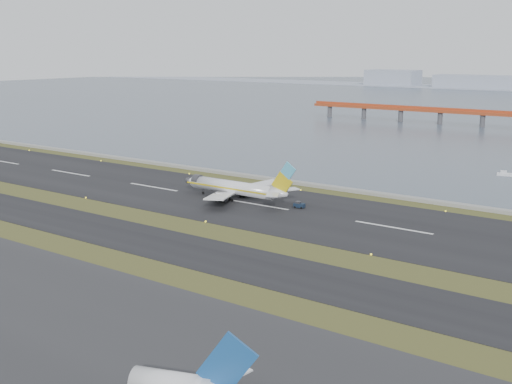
{
  "coord_description": "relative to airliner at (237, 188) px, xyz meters",
  "views": [
    {
      "loc": [
        99.67,
        -110.5,
        42.09
      ],
      "look_at": [
        5.05,
        22.0,
        5.79
      ],
      "focal_mm": 45.0,
      "sensor_mm": 36.0,
      "label": 1
    }
  ],
  "objects": [
    {
      "name": "runway_strip",
      "position": [
        8.56,
        -1.49,
        -3.41
      ],
      "size": [
        1000.0,
        45.0,
        0.1
      ],
      "primitive_type": "cube",
      "color": "black",
      "rests_on": "ground"
    },
    {
      "name": "ground",
      "position": [
        8.56,
        -31.49,
        -3.46
      ],
      "size": [
        1000.0,
        1000.0,
        0.0
      ],
      "primitive_type": "plane",
      "color": "#334619",
      "rests_on": "ground"
    },
    {
      "name": "airliner",
      "position": [
        0.0,
        0.0,
        0.0
      ],
      "size": [
        38.52,
        32.89,
        12.8
      ],
      "color": "white",
      "rests_on": "ground"
    },
    {
      "name": "taxiway_strip",
      "position": [
        8.56,
        -43.49,
        -3.41
      ],
      "size": [
        1000.0,
        18.0,
        0.1
      ],
      "primitive_type": "cube",
      "color": "black",
      "rests_on": "ground"
    },
    {
      "name": "workboat_near",
      "position": [
        53.59,
        81.89,
        -2.9
      ],
      "size": [
        7.65,
        3.98,
        1.78
      ],
      "rotation": [
        0.0,
        0.0,
        0.24
      ],
      "color": "silver",
      "rests_on": "ground"
    },
    {
      "name": "pushback_tug",
      "position": [
        19.74,
        2.05,
        -2.55
      ],
      "size": [
        3.1,
        2.06,
        1.86
      ],
      "rotation": [
        0.0,
        0.0,
        0.13
      ],
      "color": "#121E31",
      "rests_on": "ground"
    },
    {
      "name": "seawall",
      "position": [
        8.56,
        28.51,
        -2.96
      ],
      "size": [
        1000.0,
        2.5,
        1.0
      ],
      "primitive_type": "cube",
      "color": "#979792",
      "rests_on": "ground"
    }
  ]
}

